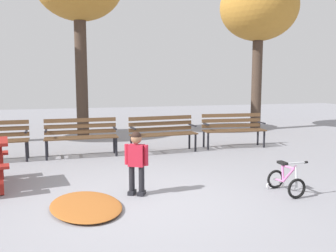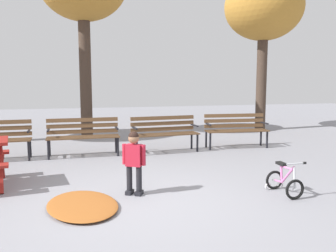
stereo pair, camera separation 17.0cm
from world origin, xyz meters
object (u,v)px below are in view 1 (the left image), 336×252
park_bench_left (81,134)px  kids_bicycle (286,180)px  park_bench_right (163,131)px  child_standing (136,158)px  park_bench_far_right (233,127)px

park_bench_left → kids_bicycle: size_ratio=2.82×
park_bench_left → kids_bicycle: park_bench_left is taller
park_bench_right → child_standing: child_standing is taller
park_bench_left → child_standing: 3.15m
park_bench_right → park_bench_far_right: bearing=3.6°
kids_bicycle → child_standing: bearing=165.6°
park_bench_left → park_bench_far_right: (3.81, 0.07, 0.00)m
park_bench_right → child_standing: 3.27m
child_standing → kids_bicycle: size_ratio=1.70×
park_bench_right → park_bench_far_right: (1.91, 0.12, 0.00)m
park_bench_far_right → kids_bicycle: park_bench_far_right is taller
park_bench_far_right → kids_bicycle: size_ratio=2.88×
park_bench_left → park_bench_right: 1.89m
park_bench_far_right → kids_bicycle: 3.84m
park_bench_right → child_standing: (-1.24, -3.03, 0.05)m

